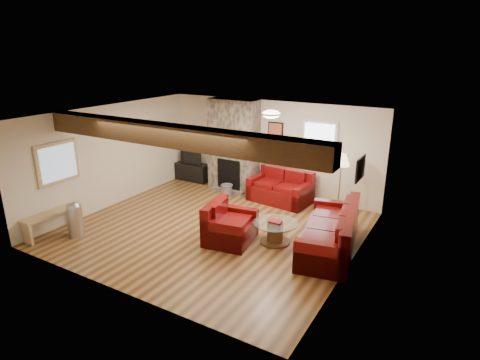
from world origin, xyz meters
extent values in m
plane|color=#523215|center=(0.00, 0.00, 0.00)|extent=(8.00, 8.00, 0.00)
plane|color=white|center=(0.00, 0.00, 2.50)|extent=(8.00, 8.00, 0.00)
plane|color=beige|center=(0.00, 2.75, 1.25)|extent=(8.00, 0.00, 8.00)
plane|color=beige|center=(0.00, -2.75, 1.25)|extent=(8.00, 0.00, 8.00)
plane|color=beige|center=(-3.00, 0.00, 1.25)|extent=(0.00, 7.50, 7.50)
plane|color=beige|center=(3.00, 0.00, 1.25)|extent=(0.00, 7.50, 7.50)
cube|color=#311E0E|center=(0.00, -1.25, 2.31)|extent=(6.00, 0.36, 0.38)
cube|color=#36312A|center=(-1.00, 2.50, 1.25)|extent=(1.40, 0.50, 2.50)
cube|color=black|center=(-1.00, 2.25, 0.45)|extent=(0.70, 0.06, 0.90)
cube|color=#36312A|center=(-1.00, 2.20, 0.04)|extent=(1.00, 0.25, 0.08)
cylinder|color=#482F17|center=(1.45, 0.10, 0.02)|extent=(0.61, 0.61, 0.04)
cylinder|color=#482F17|center=(1.45, 0.10, 0.20)|extent=(0.33, 0.33, 0.41)
cylinder|color=white|center=(1.45, 0.10, 0.44)|extent=(0.92, 0.92, 0.02)
cube|color=maroon|center=(1.45, 0.10, 0.46)|extent=(0.25, 0.18, 0.03)
cube|color=black|center=(-2.45, 2.53, 0.26)|extent=(1.04, 0.41, 0.52)
imported|color=black|center=(-2.45, 2.53, 0.73)|extent=(0.73, 0.10, 0.42)
cylinder|color=#AD8448|center=(2.10, 2.18, 0.01)|extent=(0.27, 0.27, 0.03)
cylinder|color=#AD8448|center=(2.10, 2.18, 0.66)|extent=(0.03, 0.03, 1.33)
cone|color=beige|center=(2.10, 2.18, 1.35)|extent=(0.38, 0.38, 0.27)
camera|label=1|loc=(4.57, -6.62, 3.77)|focal=30.00mm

